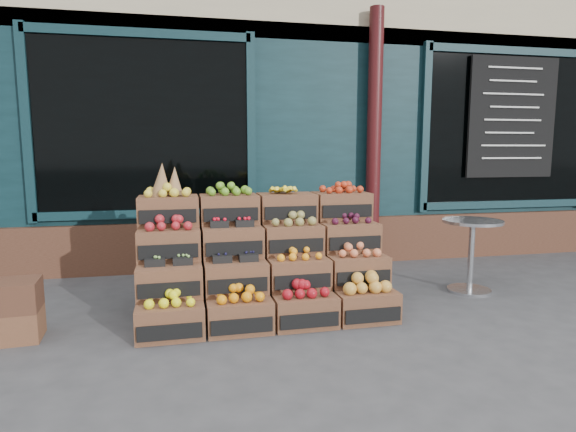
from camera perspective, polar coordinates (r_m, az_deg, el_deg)
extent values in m
plane|color=#3C3C3E|center=(4.18, 4.81, -12.87)|extent=(60.00, 60.00, 0.00)
cube|color=black|center=(9.06, -4.85, 13.75)|extent=(12.00, 6.00, 4.80)
cube|color=black|center=(6.10, -1.21, 8.11)|extent=(12.00, 0.12, 3.00)
cube|color=#4A2B1D|center=(6.14, -1.06, -3.15)|extent=(12.00, 0.18, 0.60)
cube|color=black|center=(5.94, -16.68, 10.20)|extent=(2.40, 0.06, 2.00)
cube|color=black|center=(7.35, 24.59, 9.33)|extent=(2.40, 0.06, 2.00)
cylinder|color=#390D0E|center=(6.25, 10.15, 8.90)|extent=(0.18, 0.18, 3.20)
cube|color=black|center=(7.29, 25.04, 10.50)|extent=(1.30, 0.04, 1.60)
cube|color=brown|center=(4.03, -13.75, -11.89)|extent=(0.54, 0.37, 0.27)
cube|color=black|center=(3.85, -13.78, -13.24)|extent=(0.49, 0.02, 0.12)
cube|color=yellow|center=(3.97, -13.84, -9.51)|extent=(0.43, 0.29, 0.09)
cube|color=brown|center=(4.05, -5.79, -11.57)|extent=(0.54, 0.37, 0.27)
cube|color=black|center=(3.88, -5.42, -12.89)|extent=(0.49, 0.02, 0.12)
cube|color=orange|center=(4.00, -5.83, -9.14)|extent=(0.43, 0.29, 0.09)
cube|color=brown|center=(4.15, 1.91, -11.05)|extent=(0.54, 0.37, 0.27)
cube|color=black|center=(3.98, 2.64, -12.30)|extent=(0.49, 0.02, 0.12)
cube|color=maroon|center=(4.10, 1.92, -8.63)|extent=(0.43, 0.29, 0.10)
cube|color=brown|center=(4.32, 9.11, -10.39)|extent=(0.54, 0.37, 0.27)
cube|color=black|center=(4.16, 10.13, -11.54)|extent=(0.49, 0.02, 0.12)
cube|color=gold|center=(4.26, 9.17, -7.91)|extent=(0.43, 0.29, 0.12)
cube|color=brown|center=(4.16, -13.84, -7.41)|extent=(0.54, 0.37, 0.27)
cube|color=black|center=(3.98, -13.86, -8.52)|extent=(0.49, 0.02, 0.12)
cube|color=#7BAC4F|center=(4.13, -13.90, -5.43)|extent=(0.43, 0.29, 0.03)
cube|color=brown|center=(4.19, -6.23, -7.13)|extent=(0.54, 0.37, 0.27)
cube|color=black|center=(4.01, -5.89, -8.22)|extent=(0.49, 0.02, 0.12)
cube|color=#141234|center=(4.15, -6.26, -5.16)|extent=(0.43, 0.29, 0.03)
cube|color=brown|center=(4.28, 1.16, -6.74)|extent=(0.54, 0.37, 0.27)
cube|color=black|center=(4.11, 1.82, -7.78)|extent=(0.49, 0.02, 0.12)
cube|color=orange|center=(4.24, 1.16, -4.54)|extent=(0.43, 0.29, 0.07)
cube|color=brown|center=(4.44, 8.10, -6.28)|extent=(0.54, 0.37, 0.27)
cube|color=black|center=(4.27, 9.04, -7.24)|extent=(0.49, 0.02, 0.12)
cube|color=#D66B41|center=(4.40, 8.14, -4.07)|extent=(0.43, 0.29, 0.09)
cube|color=brown|center=(4.32, -13.91, -3.24)|extent=(0.54, 0.37, 0.27)
cube|color=black|center=(4.14, -13.94, -4.12)|extent=(0.49, 0.02, 0.12)
cube|color=maroon|center=(4.29, -13.99, -0.92)|extent=(0.43, 0.29, 0.09)
cube|color=brown|center=(4.35, -6.63, -3.00)|extent=(0.54, 0.37, 0.27)
cube|color=black|center=(4.16, -6.32, -3.86)|extent=(0.49, 0.02, 0.12)
cube|color=red|center=(4.32, -6.66, -1.04)|extent=(0.43, 0.29, 0.04)
cube|color=brown|center=(4.44, 0.46, -2.71)|extent=(0.54, 0.37, 0.27)
cube|color=black|center=(4.26, 1.07, -3.54)|extent=(0.49, 0.02, 0.12)
cube|color=olive|center=(4.41, 0.47, -0.45)|extent=(0.43, 0.29, 0.09)
cube|color=brown|center=(4.59, 7.17, -2.41)|extent=(0.54, 0.37, 0.27)
cube|color=black|center=(4.42, 8.03, -3.19)|extent=(0.49, 0.02, 0.12)
cube|color=#3A0E23|center=(4.57, 7.20, -0.36)|extent=(0.43, 0.29, 0.07)
cube|color=brown|center=(4.50, -13.98, 0.62)|extent=(0.54, 0.37, 0.27)
cube|color=black|center=(4.31, -14.01, -0.05)|extent=(0.49, 0.02, 0.12)
cube|color=gold|center=(4.48, -14.05, 2.87)|extent=(0.43, 0.29, 0.09)
cube|color=brown|center=(4.52, -6.99, 0.83)|extent=(0.54, 0.37, 0.27)
cube|color=black|center=(4.33, -6.72, 0.17)|extent=(0.49, 0.02, 0.12)
cube|color=#589221|center=(4.51, -7.03, 3.07)|extent=(0.43, 0.29, 0.09)
cube|color=brown|center=(4.61, -0.18, 1.03)|extent=(0.54, 0.37, 0.27)
cube|color=black|center=(4.43, 0.38, 0.39)|extent=(0.49, 0.02, 0.12)
cube|color=yellow|center=(4.59, -0.18, 3.17)|extent=(0.43, 0.29, 0.08)
cube|color=brown|center=(4.76, 6.30, 1.20)|extent=(0.54, 0.37, 0.27)
cube|color=black|center=(4.58, 7.10, 0.59)|extent=(0.49, 0.02, 0.12)
cube|color=#AD2E14|center=(4.75, 6.33, 3.26)|extent=(0.43, 0.29, 0.08)
cube|color=#4A2B1D|center=(4.30, -2.47, -10.36)|extent=(2.19, 0.40, 0.27)
cube|color=#4A2B1D|center=(4.47, -3.01, -7.87)|extent=(2.19, 0.40, 0.53)
cube|color=#4A2B1D|center=(4.65, -3.50, -5.56)|extent=(2.19, 0.40, 0.80)
cone|color=olive|center=(4.48, -14.75, 4.22)|extent=(0.18, 0.18, 0.31)
cone|color=olive|center=(4.52, -13.30, 4.04)|extent=(0.16, 0.16, 0.27)
cube|color=brown|center=(4.41, -30.22, -11.19)|extent=(0.50, 0.37, 0.24)
cube|color=#4A2B1D|center=(4.34, -30.44, -8.21)|extent=(0.50, 0.37, 0.24)
cylinder|color=silver|center=(5.45, 20.66, -8.22)|extent=(0.44, 0.44, 0.03)
cylinder|color=silver|center=(5.36, 20.85, -4.54)|extent=(0.06, 0.06, 0.73)
cylinder|color=silver|center=(5.30, 21.05, -0.60)|extent=(0.60, 0.60, 0.03)
imported|color=#195924|center=(6.47, -11.85, 2.90)|extent=(0.78, 0.63, 1.86)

